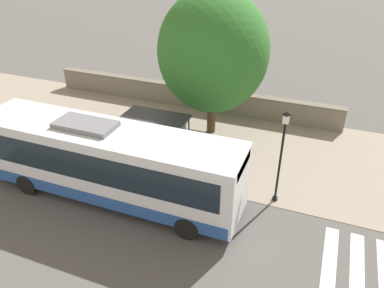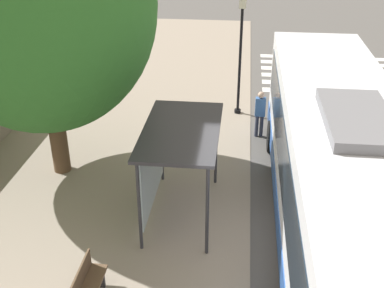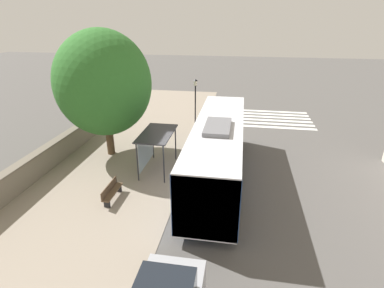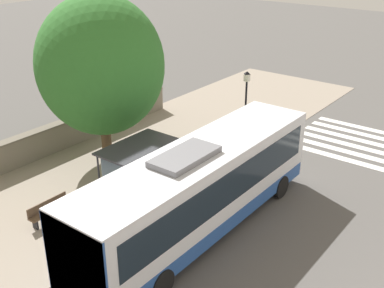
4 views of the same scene
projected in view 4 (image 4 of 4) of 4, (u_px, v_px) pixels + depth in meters
name	position (u px, v px, depth m)	size (l,w,h in m)	color
ground_plane	(157.00, 218.00, 19.49)	(120.00, 120.00, 0.00)	#514F4C
sidewalk_plaza	(83.00, 185.00, 22.00)	(9.00, 44.00, 0.02)	gray
crosswalk_stripes	(380.00, 149.00, 25.61)	(9.00, 5.25, 0.01)	silver
stone_wall	(28.00, 148.00, 23.95)	(0.60, 20.00, 1.47)	slate
bus	(200.00, 188.00, 17.93)	(2.76, 11.94, 3.62)	silver
bus_shelter	(135.00, 153.00, 20.36)	(1.83, 3.37, 2.43)	#2D2D33
pedestrian	(237.00, 153.00, 22.95)	(0.34, 0.22, 1.63)	#2D3347
bench	(49.00, 210.00, 19.14)	(0.40, 1.85, 0.88)	brown
street_lamp_near	(246.00, 106.00, 24.04)	(0.28, 0.28, 4.40)	black
shade_tree	(101.00, 66.00, 22.51)	(6.03, 6.03, 8.19)	brown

